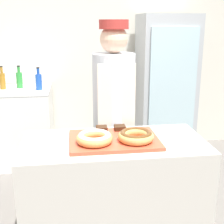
{
  "coord_description": "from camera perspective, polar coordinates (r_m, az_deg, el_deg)",
  "views": [
    {
      "loc": [
        -0.28,
        -1.96,
        1.67
      ],
      "look_at": [
        0.0,
        0.1,
        1.07
      ],
      "focal_mm": 50.0,
      "sensor_mm": 36.0,
      "label": 1
    }
  ],
  "objects": [
    {
      "name": "brownie_back_left",
      "position": [
        2.25,
        -1.89,
        -3.04
      ],
      "size": [
        0.08,
        0.08,
        0.03
      ],
      "color": "#382111",
      "rests_on": "serving_tray"
    },
    {
      "name": "display_counter",
      "position": [
        2.32,
        0.34,
        -15.71
      ],
      "size": [
        1.25,
        0.6,
        0.89
      ],
      "color": "beige",
      "rests_on": "ground_plane"
    },
    {
      "name": "donut_light_glaze",
      "position": [
        2.03,
        -3.22,
        -4.7
      ],
      "size": [
        0.24,
        0.24,
        0.07
      ],
      "color": "tan",
      "rests_on": "serving_tray"
    },
    {
      "name": "bottle_amber",
      "position": [
        3.87,
        -19.41,
        5.5
      ],
      "size": [
        0.07,
        0.07,
        0.27
      ],
      "color": "#99661E",
      "rests_on": "chest_freezer"
    },
    {
      "name": "chest_freezer",
      "position": [
        3.95,
        -17.33,
        -2.53
      ],
      "size": [
        0.88,
        0.67,
        0.92
      ],
      "color": "white",
      "rests_on": "ground_plane"
    },
    {
      "name": "baker_person",
      "position": [
        2.63,
        0.33,
        -0.91
      ],
      "size": [
        0.35,
        0.35,
        1.69
      ],
      "color": "#4C4C51",
      "rests_on": "ground_plane"
    },
    {
      "name": "serving_tray",
      "position": [
        2.12,
        0.36,
        -5.11
      ],
      "size": [
        0.6,
        0.43,
        0.02
      ],
      "color": "#D84C33",
      "rests_on": "display_counter"
    },
    {
      "name": "bottle_blue",
      "position": [
        3.72,
        -13.25,
        5.52
      ],
      "size": [
        0.07,
        0.07,
        0.26
      ],
      "color": "#1E4CB2",
      "rests_on": "chest_freezer"
    },
    {
      "name": "bottle_green",
      "position": [
        3.88,
        -16.58,
        5.74
      ],
      "size": [
        0.07,
        0.07,
        0.27
      ],
      "color": "#2D8C38",
      "rests_on": "chest_freezer"
    },
    {
      "name": "donut_chocolate_glaze",
      "position": [
        2.06,
        4.4,
        -4.33
      ],
      "size": [
        0.24,
        0.24,
        0.07
      ],
      "color": "tan",
      "rests_on": "serving_tray"
    },
    {
      "name": "brownie_back_right",
      "position": [
        2.27,
        1.45,
        -2.9
      ],
      "size": [
        0.08,
        0.08,
        0.03
      ],
      "color": "#382111",
      "rests_on": "serving_tray"
    },
    {
      "name": "wall_back",
      "position": [
        4.11,
        -3.86,
        11.55
      ],
      "size": [
        8.0,
        0.06,
        2.7
      ],
      "color": "silver",
      "rests_on": "ground_plane"
    },
    {
      "name": "beverage_fridge",
      "position": [
        3.95,
        9.7,
        4.34
      ],
      "size": [
        0.67,
        0.58,
        1.77
      ],
      "color": "#ADB2B7",
      "rests_on": "ground_plane"
    }
  ]
}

